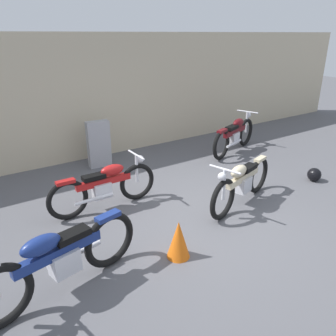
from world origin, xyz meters
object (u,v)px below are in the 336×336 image
object	(u,v)px
helmet	(314,175)
traffic_cone	(178,239)
motorcycle_red	(105,186)
motorcycle_maroon	(235,135)
motorcycle_cream	(242,182)
motorcycle_blue	(58,260)
stone_marker	(99,144)

from	to	relation	value
helmet	traffic_cone	xyz separation A→B (m)	(-3.82, -0.48, 0.14)
traffic_cone	motorcycle_red	distance (m)	1.84
traffic_cone	helmet	bearing A→B (deg)	7.09
traffic_cone	motorcycle_maroon	world-z (taller)	motorcycle_maroon
motorcycle_cream	motorcycle_blue	distance (m)	3.36
stone_marker	motorcycle_red	distance (m)	2.07
motorcycle_blue	motorcycle_maroon	size ratio (longest dim) A/B	1.05
helmet	motorcycle_red	size ratio (longest dim) A/B	0.14
traffic_cone	motorcycle_red	world-z (taller)	motorcycle_red
stone_marker	traffic_cone	xyz separation A→B (m)	(-0.47, -3.75, -0.26)
traffic_cone	motorcycle_cream	bearing A→B (deg)	18.43
motorcycle_cream	motorcycle_blue	xyz separation A→B (m)	(-3.34, -0.39, 0.03)
stone_marker	traffic_cone	distance (m)	3.79
stone_marker	helmet	bearing A→B (deg)	-44.30
motorcycle_maroon	traffic_cone	bearing A→B (deg)	-162.87
stone_marker	motorcycle_maroon	size ratio (longest dim) A/B	0.52
stone_marker	motorcycle_blue	distance (m)	4.07
helmet	motorcycle_blue	xyz separation A→B (m)	(-5.36, -0.26, 0.33)
traffic_cone	motorcycle_cream	world-z (taller)	motorcycle_cream
motorcycle_blue	motorcycle_maroon	distance (m)	5.86
stone_marker	motorcycle_maroon	xyz separation A→B (m)	(3.28, -1.01, -0.07)
stone_marker	motorcycle_cream	bearing A→B (deg)	-67.06
motorcycle_red	motorcycle_maroon	bearing A→B (deg)	13.22
traffic_cone	stone_marker	bearing A→B (deg)	82.92
traffic_cone	motorcycle_maroon	size ratio (longest dim) A/B	0.27
helmet	motorcycle_cream	distance (m)	2.05
motorcycle_cream	motorcycle_maroon	size ratio (longest dim) A/B	0.96
traffic_cone	motorcycle_blue	size ratio (longest dim) A/B	0.26
motorcycle_cream	traffic_cone	bearing A→B (deg)	2.30
stone_marker	motorcycle_red	size ratio (longest dim) A/B	0.54
stone_marker	motorcycle_red	bearing A→B (deg)	-110.33
motorcycle_blue	helmet	bearing A→B (deg)	170.61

